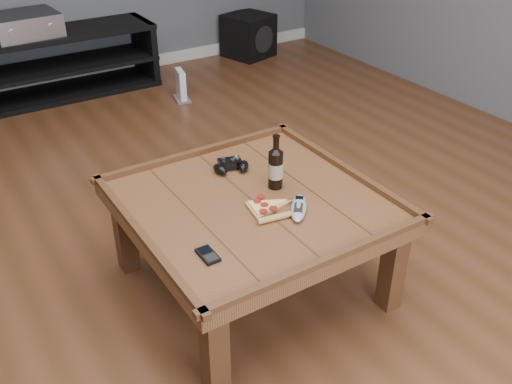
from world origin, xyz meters
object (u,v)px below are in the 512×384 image
media_console (65,64)px  smartphone (208,255)px  game_controller (231,166)px  remote_control (299,208)px  av_receiver (25,25)px  subwoofer (248,36)px  beer_bottle (276,167)px  pizza_slice (266,208)px  coffee_table (253,212)px  game_console (181,86)px

media_console → smartphone: bearing=-96.4°
game_controller → remote_control: 0.43m
av_receiver → subwoofer: bearing=-2.1°
beer_bottle → pizza_slice: (-0.13, -0.13, -0.09)m
media_console → beer_bottle: (0.14, -2.71, 0.30)m
beer_bottle → smartphone: size_ratio=2.36×
coffee_table → media_console: 2.75m
game_controller → remote_control: size_ratio=0.89×
media_console → beer_bottle: bearing=-87.1°
av_receiver → smartphone: bearing=-95.6°
coffee_table → remote_control: 0.21m
media_console → game_console: media_console is taller
media_console → game_console: bearing=-40.5°
pizza_slice → subwoofer: pizza_slice is taller
smartphone → remote_control: (0.44, 0.07, 0.01)m
subwoofer → game_console: 1.20m
coffee_table → pizza_slice: (0.00, -0.09, 0.07)m
subwoofer → game_console: subwoofer is taller
beer_bottle → game_console: (0.56, 2.11, -0.44)m
remote_control → game_console: 2.42m
remote_control → game_console: (0.59, 2.32, -0.36)m
pizza_slice → smartphone: bearing=-148.3°
smartphone → game_console: 2.62m
beer_bottle → game_console: bearing=75.2°
coffee_table → beer_bottle: 0.21m
beer_bottle → subwoofer: size_ratio=0.51×
media_console → av_receiver: (-0.23, -0.01, 0.33)m
pizza_slice → subwoofer: size_ratio=0.57×
pizza_slice → coffee_table: bearing=102.3°
smartphone → subwoofer: smartphone is taller
game_controller → subwoofer: game_controller is taller
game_controller → smartphone: size_ratio=1.71×
smartphone → remote_control: bearing=9.4°
beer_bottle → pizza_slice: bearing=-135.6°
media_console → smartphone: size_ratio=13.68×
remote_control → media_console: bearing=131.5°
smartphone → game_console: (1.03, 2.38, -0.35)m
beer_bottle → smartphone: (-0.47, -0.27, -0.09)m
coffee_table → smartphone: bearing=-145.2°
remote_control → smartphone: bearing=-132.2°
media_console → pizza_slice: 2.85m
media_console → beer_bottle: beer_bottle is taller
media_console → av_receiver: av_receiver is taller
subwoofer → game_console: bearing=-163.6°
media_console → smartphone: (-0.33, -2.98, 0.21)m
game_console → smartphone: bearing=-100.2°
media_console → pizza_slice: (0.00, -2.84, 0.21)m
coffee_table → game_controller: (0.05, 0.27, 0.08)m
pizza_slice → remote_control: bearing=-24.8°
media_console → smartphone: 3.01m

